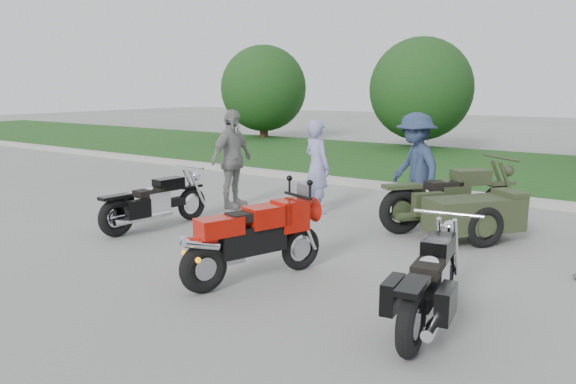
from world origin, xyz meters
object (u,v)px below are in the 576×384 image
Objects in this scene: cruiser_left at (152,204)px; cruiser_right at (430,287)px; person_denim at (415,168)px; sportbike_red at (252,237)px; cruiser_sidecar at (462,209)px; person_back at (232,159)px; person_stripe at (317,167)px.

cruiser_right is at bearing -5.49° from cruiser_left.
person_denim reaches higher than cruiser_right.
sportbike_red is 0.90× the size of cruiser_right.
person_back reaches higher than cruiser_sidecar.
person_stripe is 1.79m from person_denim.
person_denim reaches higher than sportbike_red.
person_denim is at bearing -75.75° from person_back.
sportbike_red is 3.88m from person_stripe.
person_denim is (3.27, 3.01, 0.53)m from cruiser_left.
cruiser_left is at bearing -112.74° from cruiser_sidecar.
person_denim is at bearing 48.53° from cruiser_left.
sportbike_red is at bearing 170.10° from cruiser_right.
person_back is (-1.54, -0.59, 0.09)m from person_stripe.
person_denim is at bearing 105.75° from cruiser_right.
person_back is at bearing 152.77° from sportbike_red.
cruiser_left is at bearing -102.26° from person_denim.
person_denim is at bearing -146.38° from person_stripe.
person_back is (-3.28, -1.00, 0.00)m from person_denim.
cruiser_left is 5.25m from cruiser_right.
sportbike_red reaches higher than cruiser_right.
sportbike_red is 0.81× the size of cruiser_sidecar.
person_back reaches higher than person_denim.
cruiser_sidecar reaches higher than cruiser_left.
cruiser_right reaches higher than cruiser_left.
person_stripe is at bearing 125.67° from cruiser_right.
cruiser_sidecar is at bearing -163.42° from person_stripe.
sportbike_red is 1.02× the size of person_denim.
cruiser_left is 3.05m from person_stripe.
person_denim is (0.35, 4.02, 0.39)m from sportbike_red.
person_stripe is 1.66m from person_back.
person_stripe is 0.91× the size of person_denim.
person_stripe is at bearing 65.38° from cruiser_left.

